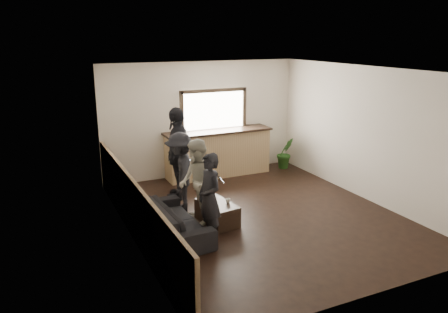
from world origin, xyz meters
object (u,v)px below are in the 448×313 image
cup_a (205,199)px  person_b (197,182)px  bar_counter (218,150)px  coffee_table (217,213)px  sofa (176,220)px  cup_b (228,201)px  person_d (178,153)px  person_c (181,172)px  person_a (210,198)px  potted_plant (285,153)px

cup_a → person_b: size_ratio=0.08×
bar_counter → coffee_table: bar_counter is taller
sofa → cup_b: 1.04m
person_b → person_d: (0.13, 1.43, 0.19)m
bar_counter → sofa: bar_counter is taller
bar_counter → cup_b: bar_counter is taller
sofa → person_c: bearing=-26.2°
coffee_table → cup_a: (-0.16, 0.18, 0.25)m
sofa → person_b: person_b is taller
sofa → cup_b: sofa is taller
cup_a → person_b: (-0.18, -0.04, 0.36)m
coffee_table → person_a: (-0.40, -0.58, 0.57)m
coffee_table → person_c: size_ratio=0.56×
person_d → person_a: bearing=28.1°
person_a → potted_plant: bearing=125.7°
potted_plant → person_c: bearing=-155.6°
bar_counter → person_b: bar_counter is taller
bar_counter → potted_plant: size_ratio=3.31×
person_a → person_b: size_ratio=0.96×
bar_counter → person_c: 2.39m
cup_b → person_a: (-0.58, -0.49, 0.33)m
cup_a → person_d: bearing=91.8°
coffee_table → cup_b: cup_b is taller
coffee_table → cup_a: size_ratio=6.88×
cup_a → bar_counter: bearing=61.1°
cup_b → person_b: size_ratio=0.06×
bar_counter → person_a: bearing=-116.4°
person_b → person_c: 0.74m
bar_counter → person_d: 1.81m
bar_counter → potted_plant: bar_counter is taller
coffee_table → cup_b: bearing=-27.1°
bar_counter → potted_plant: bearing=-6.3°
person_a → person_b: person_b is taller
sofa → person_a: person_a is taller
bar_counter → sofa: (-2.05, -2.79, -0.37)m
sofa → coffee_table: bearing=-82.9°
coffee_table → bar_counter: bearing=65.5°
person_a → person_d: size_ratio=0.78×
cup_b → person_b: 0.67m
bar_counter → person_b: size_ratio=1.69×
bar_counter → cup_b: size_ratio=29.13×
potted_plant → cup_a: bearing=-144.8°
cup_a → person_a: size_ratio=0.08×
sofa → person_a: 0.80m
cup_b → bar_counter: bearing=69.5°
person_b → person_c: size_ratio=1.00×
potted_plant → cup_b: bearing=-138.6°
person_b → coffee_table: bearing=75.9°
cup_a → person_a: (-0.24, -0.76, 0.32)m
cup_a → potted_plant: 3.93m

